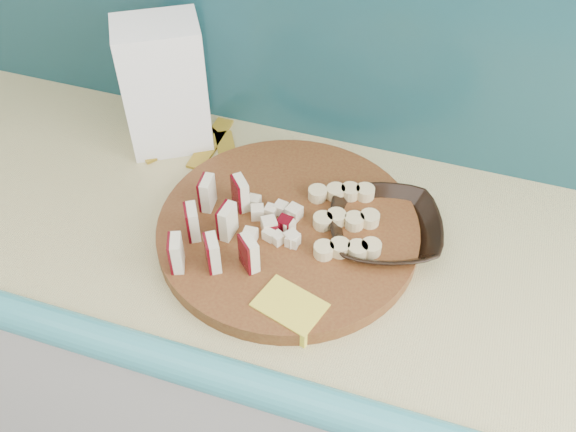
{
  "coord_description": "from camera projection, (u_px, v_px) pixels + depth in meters",
  "views": [
    {
      "loc": [
        0.53,
        0.78,
        1.75
      ],
      "look_at": [
        0.29,
        1.5,
        0.96
      ],
      "focal_mm": 40.0,
      "sensor_mm": 36.0,
      "label": 1
    }
  ],
  "objects": [
    {
      "name": "cutting_board",
      "position": [
        288.0,
        229.0,
        1.13
      ],
      "size": [
        0.58,
        0.58,
        0.03
      ],
      "primitive_type": "cylinder",
      "rotation": [
        0.0,
        0.0,
        0.33
      ],
      "color": "#4C2210",
      "rests_on": "kitchen_counter"
    },
    {
      "name": "sponge",
      "position": [
        290.0,
        310.0,
        1.0
      ],
      "size": [
        0.12,
        0.1,
        0.03
      ],
      "primitive_type": "cube",
      "rotation": [
        0.0,
        0.0,
        -0.29
      ],
      "color": "gold",
      "rests_on": "kitchen_counter"
    },
    {
      "name": "flour_bag",
      "position": [
        164.0,
        87.0,
        1.22
      ],
      "size": [
        0.19,
        0.17,
        0.26
      ],
      "primitive_type": "cube",
      "rotation": [
        0.0,
        0.0,
        0.54
      ],
      "color": "white",
      "rests_on": "kitchen_counter"
    },
    {
      "name": "kitchen_counter",
      "position": [
        210.0,
        344.0,
        1.51
      ],
      "size": [
        2.2,
        0.63,
        0.91
      ],
      "color": "beige",
      "rests_on": "ground"
    },
    {
      "name": "brown_bowl",
      "position": [
        385.0,
        230.0,
        1.11
      ],
      "size": [
        0.24,
        0.24,
        0.05
      ],
      "primitive_type": "imported",
      "rotation": [
        0.0,
        0.0,
        0.31
      ],
      "color": "black",
      "rests_on": "kitchen_counter"
    },
    {
      "name": "backsplash",
      "position": [
        238.0,
        10.0,
        1.19
      ],
      "size": [
        2.2,
        0.02,
        0.5
      ],
      "primitive_type": "cube",
      "color": "teal",
      "rests_on": "kitchen_counter"
    },
    {
      "name": "apple_wedges",
      "position": [
        215.0,
        226.0,
        1.07
      ],
      "size": [
        0.15,
        0.2,
        0.06
      ],
      "color": "beige",
      "rests_on": "cutting_board"
    },
    {
      "name": "banana_peel",
      "position": [
        206.0,
        148.0,
        1.29
      ],
      "size": [
        0.23,
        0.19,
        0.01
      ],
      "rotation": [
        0.0,
        0.0,
        -0.18
      ],
      "color": "gold",
      "rests_on": "kitchen_counter"
    },
    {
      "name": "banana_slices",
      "position": [
        345.0,
        219.0,
        1.11
      ],
      "size": [
        0.16,
        0.19,
        0.02
      ],
      "color": "#D3BB81",
      "rests_on": "cutting_board"
    },
    {
      "name": "apple_chunks",
      "position": [
        271.0,
        219.0,
        1.11
      ],
      "size": [
        0.08,
        0.07,
        0.02
      ],
      "color": "beige",
      "rests_on": "cutting_board"
    }
  ]
}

